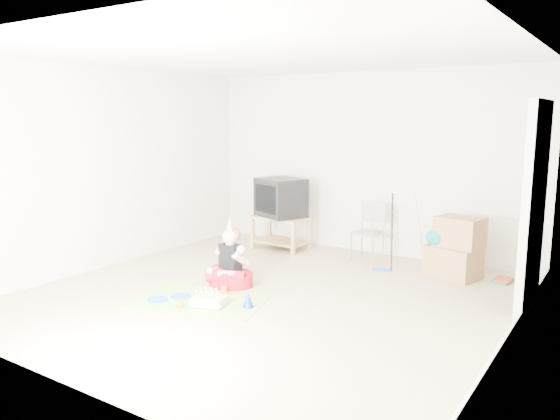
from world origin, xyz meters
The scene contains 16 objects.
ground centered at (0.00, 0.00, 0.00)m, with size 5.00×5.00×0.00m, color tan.
doorway_recess centered at (2.48, 1.20, 1.02)m, with size 0.02×0.90×2.05m, color black.
tv_stand centered at (-1.08, 1.92, 0.29)m, with size 0.81×0.52×0.50m.
crt_tv centered at (-1.08, 1.92, 0.78)m, with size 0.66×0.55×0.57m, color black.
folding_chair centered at (0.29, 1.98, 0.40)m, with size 0.38×0.37×0.82m.
cardboard_boxes centered at (1.52, 1.85, 0.36)m, with size 0.70×0.59×0.76m.
floor_mop centered at (0.66, 1.63, 0.26)m, with size 0.26×0.31×0.99m.
book_pile centered at (2.08, 1.97, 0.03)m, with size 0.23×0.27×0.05m.
seated_woman centered at (-0.58, 0.08, 0.18)m, with size 0.63×0.63×0.81m.
party_mat centered at (-0.54, -0.51, 0.00)m, with size 1.41×1.02×0.01m, color #DE2E83.
birthday_cake centered at (-0.33, -0.61, 0.05)m, with size 0.40×0.36×0.15m.
blue_plate_near centered at (-0.77, -0.57, 0.01)m, with size 0.22×0.22×0.01m, color blue.
blue_plate_far centered at (-0.90, -0.79, 0.01)m, with size 0.22×0.22×0.01m, color blue.
orange_cup_near centered at (-0.45, -0.21, 0.04)m, with size 0.07×0.07×0.08m, color orange.
orange_cup_far centered at (-0.53, -0.85, 0.05)m, with size 0.07×0.07×0.08m, color orange.
blue_party_hat centered at (0.05, -0.43, 0.09)m, with size 0.12×0.12×0.17m, color #1934B3.
Camera 1 is at (3.31, -4.77, 1.95)m, focal length 35.00 mm.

